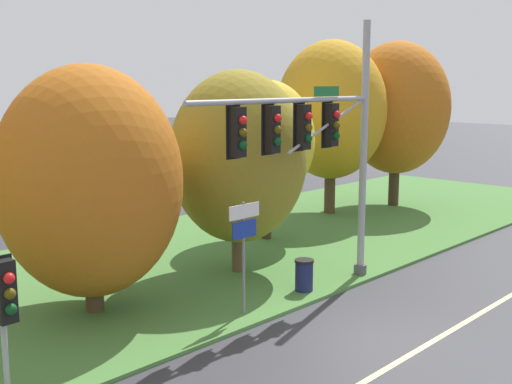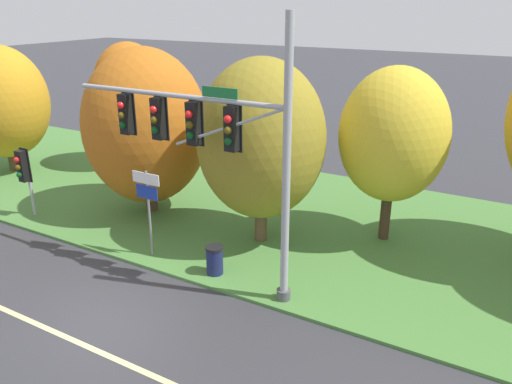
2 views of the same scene
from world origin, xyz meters
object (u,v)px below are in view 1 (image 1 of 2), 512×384
object	(u,v)px
tree_tall_centre	(267,141)
tree_furthest_back	(397,108)
tree_right_far	(331,110)
pedestrian_signal_near_kerb	(5,298)
tree_mid_verge	(238,157)
trash_bin	(304,275)
route_sign_post	(244,237)
tree_behind_signpost	(90,182)
traffic_signal_mast	(317,138)

from	to	relation	value
tree_tall_centre	tree_furthest_back	world-z (taller)	tree_furthest_back
tree_tall_centre	tree_right_far	xyz separation A→B (m)	(5.66, 1.24, 0.94)
tree_tall_centre	tree_right_far	size ratio (longest dim) A/B	0.77
pedestrian_signal_near_kerb	tree_mid_verge	distance (m)	9.46
trash_bin	route_sign_post	bearing A→B (deg)	-179.20
route_sign_post	tree_right_far	bearing A→B (deg)	27.68
tree_mid_verge	tree_right_far	distance (m)	10.13
tree_behind_signpost	tree_right_far	world-z (taller)	tree_right_far
tree_mid_verge	tree_right_far	size ratio (longest dim) A/B	0.81
route_sign_post	trash_bin	bearing A→B (deg)	0.80
tree_behind_signpost	tree_tall_centre	xyz separation A→B (m)	(8.98, 2.06, 0.34)
tree_tall_centre	traffic_signal_mast	bearing A→B (deg)	-125.01
tree_right_far	trash_bin	world-z (taller)	tree_right_far
trash_bin	tree_mid_verge	bearing A→B (deg)	87.91
pedestrian_signal_near_kerb	trash_bin	distance (m)	8.92
traffic_signal_mast	tree_behind_signpost	xyz separation A→B (m)	(-5.27, 3.23, -0.99)
tree_right_far	tree_furthest_back	bearing A→B (deg)	-16.70
tree_behind_signpost	tree_tall_centre	bearing A→B (deg)	12.90
tree_tall_centre	trash_bin	xyz separation A→B (m)	(-3.89, -5.05, -3.32)
tree_mid_verge	tree_furthest_back	distance (m)	13.42
tree_tall_centre	pedestrian_signal_near_kerb	bearing A→B (deg)	-158.69
route_sign_post	tree_behind_signpost	bearing A→B (deg)	130.41
pedestrian_signal_near_kerb	tree_behind_signpost	world-z (taller)	tree_behind_signpost
tree_furthest_back	trash_bin	distance (m)	14.87
pedestrian_signal_near_kerb	trash_bin	size ratio (longest dim) A/B	2.97
tree_tall_centre	tree_right_far	distance (m)	5.87
route_sign_post	tree_mid_verge	bearing A→B (deg)	47.25
traffic_signal_mast	tree_right_far	world-z (taller)	tree_right_far
pedestrian_signal_near_kerb	tree_furthest_back	distance (m)	22.81
tree_mid_verge	tree_furthest_back	xyz separation A→B (m)	(13.16, 2.38, 1.07)
route_sign_post	tree_furthest_back	bearing A→B (deg)	18.28
pedestrian_signal_near_kerb	tree_right_far	world-z (taller)	tree_right_far
tree_right_far	trash_bin	xyz separation A→B (m)	(-9.55, -6.29, -4.26)
route_sign_post	tree_furthest_back	distance (m)	16.83
tree_furthest_back	trash_bin	size ratio (longest dim) A/B	8.52
tree_furthest_back	tree_behind_signpost	bearing A→B (deg)	-173.22
pedestrian_signal_near_kerb	tree_mid_verge	xyz separation A→B (m)	(8.90, 2.69, 1.72)
route_sign_post	tree_behind_signpost	xyz separation A→B (m)	(-2.58, 3.03, 1.41)
tree_behind_signpost	trash_bin	xyz separation A→B (m)	(5.09, -2.99, -2.98)
route_sign_post	tree_right_far	xyz separation A→B (m)	(12.06, 6.33, 2.69)
tree_right_far	tree_furthest_back	distance (m)	3.88
tree_behind_signpost	tree_right_far	distance (m)	15.06
pedestrian_signal_near_kerb	route_sign_post	world-z (taller)	route_sign_post
traffic_signal_mast	tree_mid_verge	world-z (taller)	traffic_signal_mast
traffic_signal_mast	tree_right_far	size ratio (longest dim) A/B	0.99
tree_furthest_back	pedestrian_signal_near_kerb	bearing A→B (deg)	-167.05
pedestrian_signal_near_kerb	tree_mid_verge	bearing A→B (deg)	16.82
tree_tall_centre	trash_bin	bearing A→B (deg)	-127.62
tree_tall_centre	tree_furthest_back	bearing A→B (deg)	0.77
route_sign_post	tree_tall_centre	bearing A→B (deg)	38.46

